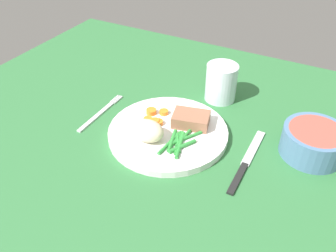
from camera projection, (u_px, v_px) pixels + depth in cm
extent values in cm
cube|color=#2D6B38|center=(178.00, 131.00, 80.79)|extent=(120.00, 90.00, 2.00)
cylinder|color=white|center=(168.00, 132.00, 77.52)|extent=(26.26, 26.26, 1.60)
cube|color=#936047|center=(191.00, 119.00, 77.78)|extent=(9.04, 7.27, 2.69)
ellipsoid|color=beige|center=(147.00, 131.00, 73.30)|extent=(7.22, 5.58, 4.27)
cylinder|color=orange|center=(164.00, 112.00, 81.50)|extent=(2.06, 2.06, 0.90)
cylinder|color=orange|center=(153.00, 122.00, 78.41)|extent=(2.59, 2.59, 0.87)
cylinder|color=orange|center=(155.00, 122.00, 78.52)|extent=(2.03, 2.03, 0.94)
cylinder|color=orange|center=(148.00, 120.00, 78.98)|extent=(1.95, 1.95, 1.03)
cylinder|color=orange|center=(158.00, 123.00, 78.31)|extent=(2.21, 2.21, 0.92)
cylinder|color=orange|center=(155.00, 122.00, 78.33)|extent=(2.06, 2.06, 1.11)
cylinder|color=orange|center=(152.00, 111.00, 81.60)|extent=(2.34, 2.34, 1.14)
cylinder|color=#2D8C38|center=(182.00, 146.00, 72.02)|extent=(3.90, 6.07, 0.82)
cylinder|color=#2D8C38|center=(172.00, 141.00, 73.40)|extent=(2.57, 6.77, 0.83)
cylinder|color=#2D8C38|center=(180.00, 145.00, 72.31)|extent=(2.88, 7.90, 0.79)
cylinder|color=#2D8C38|center=(185.00, 136.00, 74.71)|extent=(1.04, 7.81, 0.73)
cylinder|color=#2D8C38|center=(177.00, 139.00, 73.86)|extent=(0.74, 5.78, 0.63)
cylinder|color=#2D8C38|center=(186.00, 138.00, 74.22)|extent=(4.76, 7.22, 0.67)
cylinder|color=#2D8C38|center=(178.00, 143.00, 73.00)|extent=(3.64, 5.48, 0.70)
cylinder|color=#2D8C38|center=(170.00, 142.00, 73.05)|extent=(1.54, 8.39, 0.70)
cylinder|color=#2D8C38|center=(178.00, 144.00, 72.67)|extent=(2.18, 6.29, 0.60)
cube|color=silver|center=(96.00, 117.00, 83.26)|extent=(1.00, 13.00, 0.40)
cube|color=silver|center=(114.00, 99.00, 89.29)|extent=(0.24, 3.60, 0.40)
cube|color=silver|center=(116.00, 99.00, 89.14)|extent=(0.24, 3.60, 0.40)
cube|color=silver|center=(117.00, 100.00, 88.99)|extent=(0.24, 3.60, 0.40)
cube|color=silver|center=(118.00, 100.00, 88.84)|extent=(0.24, 3.60, 0.40)
cube|color=black|center=(238.00, 178.00, 67.32)|extent=(1.30, 9.00, 0.64)
cube|color=silver|center=(253.00, 148.00, 74.31)|extent=(1.70, 12.00, 0.40)
cylinder|color=silver|center=(221.00, 83.00, 87.03)|extent=(7.73, 7.73, 9.31)
cylinder|color=silver|center=(220.00, 93.00, 88.83)|extent=(7.11, 7.11, 3.41)
cylinder|color=#4C7299|center=(313.00, 142.00, 71.52)|extent=(12.90, 12.90, 5.98)
cylinder|color=#B24C3F|center=(315.00, 137.00, 70.70)|extent=(10.96, 10.96, 3.29)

